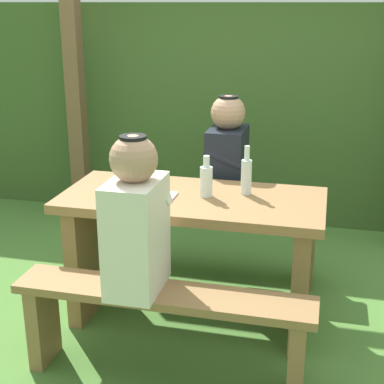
{
  "coord_description": "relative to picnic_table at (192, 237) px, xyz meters",
  "views": [
    {
      "loc": [
        0.68,
        -2.77,
        1.72
      ],
      "look_at": [
        0.0,
        0.0,
        0.76
      ],
      "focal_mm": 52.99,
      "sensor_mm": 36.0,
      "label": 1
    }
  ],
  "objects": [
    {
      "name": "ground_plane",
      "position": [
        0.0,
        0.0,
        -0.5
      ],
      "size": [
        12.0,
        12.0,
        0.0
      ],
      "primitive_type": "plane",
      "color": "#4C7B34"
    },
    {
      "name": "person_white_shirt",
      "position": [
        -0.12,
        -0.57,
        0.3
      ],
      "size": [
        0.25,
        0.35,
        0.72
      ],
      "color": "silver",
      "rests_on": "bench_near"
    },
    {
      "name": "cell_phone",
      "position": [
        -0.12,
        -0.05,
        0.24
      ],
      "size": [
        0.07,
        0.14,
        0.01
      ],
      "primitive_type": "cube",
      "rotation": [
        0.0,
        0.0,
        -0.0
      ],
      "color": "silver",
      "rests_on": "picnic_table"
    },
    {
      "name": "picnic_table",
      "position": [
        0.0,
        0.0,
        0.0
      ],
      "size": [
        1.4,
        0.64,
        0.74
      ],
      "color": "olive",
      "rests_on": "ground_plane"
    },
    {
      "name": "drinking_glass",
      "position": [
        -0.24,
        0.06,
        0.28
      ],
      "size": [
        0.08,
        0.08,
        0.09
      ],
      "primitive_type": "cylinder",
      "color": "silver",
      "rests_on": "picnic_table"
    },
    {
      "name": "bottle_right",
      "position": [
        0.27,
        0.1,
        0.34
      ],
      "size": [
        0.06,
        0.06,
        0.27
      ],
      "color": "silver",
      "rests_on": "picnic_table"
    },
    {
      "name": "pergola_post_left",
      "position": [
        -1.26,
        1.32,
        0.47
      ],
      "size": [
        0.12,
        0.12,
        1.95
      ],
      "primitive_type": "cube",
      "color": "brown",
      "rests_on": "ground_plane"
    },
    {
      "name": "person_black_coat",
      "position": [
        0.09,
        0.57,
        0.3
      ],
      "size": [
        0.25,
        0.35,
        0.72
      ],
      "color": "black",
      "rests_on": "bench_far"
    },
    {
      "name": "bottle_left",
      "position": [
        0.08,
        0.01,
        0.33
      ],
      "size": [
        0.07,
        0.07,
        0.22
      ],
      "color": "silver",
      "rests_on": "picnic_table"
    },
    {
      "name": "bench_far",
      "position": [
        0.0,
        0.57,
        -0.17
      ],
      "size": [
        1.4,
        0.24,
        0.47
      ],
      "color": "olive",
      "rests_on": "ground_plane"
    },
    {
      "name": "hedge_backdrop",
      "position": [
        0.0,
        2.03,
        0.36
      ],
      "size": [
        6.4,
        0.87,
        1.71
      ],
      "primitive_type": "cube",
      "color": "#3B5826",
      "rests_on": "ground_plane"
    },
    {
      "name": "bench_near",
      "position": [
        0.0,
        -0.57,
        -0.17
      ],
      "size": [
        1.4,
        0.24,
        0.47
      ],
      "color": "olive",
      "rests_on": "ground_plane"
    }
  ]
}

